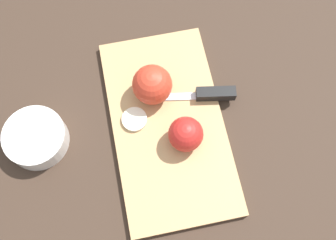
{
  "coord_description": "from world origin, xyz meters",
  "views": [
    {
      "loc": [
        -0.25,
        0.05,
        0.72
      ],
      "look_at": [
        0.0,
        0.0,
        0.04
      ],
      "focal_mm": 42.0,
      "sensor_mm": 36.0,
      "label": 1
    }
  ],
  "objects_px": {
    "apple_half_left": "(186,134)",
    "bowl": "(36,138)",
    "apple_half_right": "(152,85)",
    "knife": "(210,94)"
  },
  "relations": [
    {
      "from": "apple_half_left",
      "to": "bowl",
      "type": "distance_m",
      "value": 0.28
    },
    {
      "from": "apple_half_right",
      "to": "knife",
      "type": "height_order",
      "value": "apple_half_right"
    },
    {
      "from": "apple_half_left",
      "to": "knife",
      "type": "xyz_separation_m",
      "value": [
        0.08,
        -0.07,
        -0.02
      ]
    },
    {
      "from": "apple_half_right",
      "to": "bowl",
      "type": "xyz_separation_m",
      "value": [
        -0.05,
        0.23,
        -0.03
      ]
    },
    {
      "from": "knife",
      "to": "bowl",
      "type": "xyz_separation_m",
      "value": [
        -0.02,
        0.34,
        -0.0
      ]
    },
    {
      "from": "apple_half_right",
      "to": "apple_half_left",
      "type": "bearing_deg",
      "value": -146.1
    },
    {
      "from": "apple_half_right",
      "to": "knife",
      "type": "relative_size",
      "value": 0.41
    },
    {
      "from": "apple_half_left",
      "to": "apple_half_right",
      "type": "bearing_deg",
      "value": -21.86
    },
    {
      "from": "apple_half_left",
      "to": "knife",
      "type": "distance_m",
      "value": 0.11
    },
    {
      "from": "apple_half_left",
      "to": "apple_half_right",
      "type": "relative_size",
      "value": 0.85
    }
  ]
}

